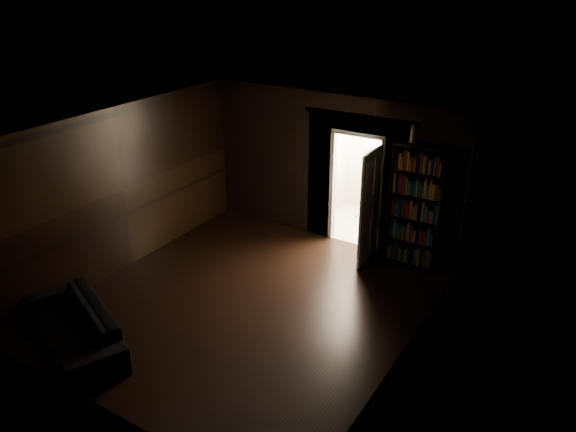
% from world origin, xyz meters
% --- Properties ---
extents(ground, '(5.50, 5.50, 0.00)m').
position_xyz_m(ground, '(0.00, 0.00, 0.00)').
color(ground, black).
rests_on(ground, ground).
extents(room_walls, '(5.02, 5.61, 2.84)m').
position_xyz_m(room_walls, '(-0.01, 1.07, 1.68)').
color(room_walls, black).
rests_on(room_walls, ground).
extents(kitchen_alcove, '(2.20, 1.80, 2.60)m').
position_xyz_m(kitchen_alcove, '(0.50, 3.87, 1.21)').
color(kitchen_alcove, beige).
rests_on(kitchen_alcove, ground).
extents(sofa, '(2.27, 1.66, 0.80)m').
position_xyz_m(sofa, '(-1.40, -2.10, 0.40)').
color(sofa, black).
rests_on(sofa, ground).
extents(bookshelf, '(0.95, 0.62, 2.20)m').
position_xyz_m(bookshelf, '(1.72, 2.55, 1.10)').
color(bookshelf, black).
rests_on(bookshelf, ground).
extents(refrigerator, '(0.84, 0.79, 1.65)m').
position_xyz_m(refrigerator, '(0.59, 4.03, 0.82)').
color(refrigerator, white).
rests_on(refrigerator, ground).
extents(door, '(0.08, 0.85, 2.05)m').
position_xyz_m(door, '(0.99, 2.31, 1.02)').
color(door, silver).
rests_on(door, ground).
extents(figurine, '(0.10, 0.10, 0.28)m').
position_xyz_m(figurine, '(1.53, 2.58, 2.34)').
color(figurine, white).
rests_on(figurine, bookshelf).
extents(bottles, '(0.61, 0.18, 0.24)m').
position_xyz_m(bottles, '(0.63, 3.99, 1.77)').
color(bottles, black).
rests_on(bottles, refrigerator).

